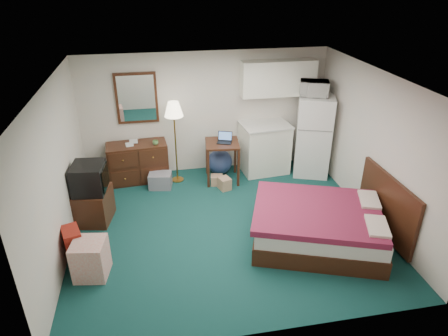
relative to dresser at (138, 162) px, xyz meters
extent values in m
cube|color=black|center=(1.44, -1.95, -0.40)|extent=(5.00, 4.50, 0.01)
cube|color=silver|center=(1.44, -1.95, 2.10)|extent=(5.00, 4.50, 0.01)
cube|color=silver|center=(1.44, 0.30, 0.85)|extent=(5.00, 0.01, 2.50)
cube|color=silver|center=(1.44, -4.20, 0.85)|extent=(5.00, 0.01, 2.50)
cube|color=silver|center=(-1.06, -1.95, 0.85)|extent=(0.01, 4.50, 2.50)
cube|color=silver|center=(3.94, -1.95, 0.85)|extent=(0.01, 4.50, 2.50)
sphere|color=navy|center=(1.68, 0.00, -0.14)|extent=(0.61, 0.61, 0.52)
imported|color=white|center=(3.49, -0.30, 1.46)|extent=(0.61, 0.46, 0.37)
imported|color=#A2815D|center=(-0.20, -0.04, 0.50)|extent=(0.15, 0.04, 0.21)
imported|color=#A2815D|center=(-0.14, 0.10, 0.51)|extent=(0.17, 0.03, 0.22)
imported|color=#558345|center=(0.38, -0.11, 0.46)|extent=(0.12, 0.09, 0.11)
camera|label=1|loc=(0.38, -7.45, 3.53)|focal=32.00mm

